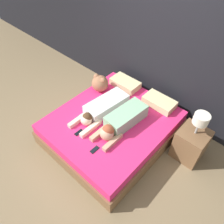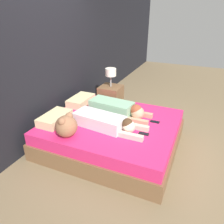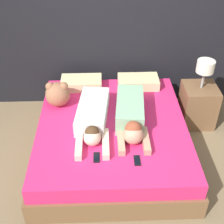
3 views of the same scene
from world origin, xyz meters
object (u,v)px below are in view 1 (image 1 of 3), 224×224
pillow_head_right (159,102)px  person_left (102,108)px  nightstand (191,143)px  plush_toy (100,83)px  person_right (121,121)px  cell_phone_left (79,132)px  cell_phone_right (95,150)px  bed (112,127)px  pillow_head_left (125,83)px

pillow_head_right → person_left: 0.98m
nightstand → plush_toy: bearing=-175.2°
person_left → plush_toy: (-0.42, 0.38, 0.07)m
person_left → person_right: person_right is taller
person_left → plush_toy: bearing=137.7°
person_right → cell_phone_left: size_ratio=7.11×
cell_phone_right → nightstand: size_ratio=0.15×
bed → plush_toy: size_ratio=6.33×
person_left → cell_phone_left: bearing=-85.6°
nightstand → person_right: bearing=-149.5°
cell_phone_right → bed: bearing=110.2°
pillow_head_left → cell_phone_right: pillow_head_left is taller
pillow_head_right → plush_toy: size_ratio=1.71×
person_left → cell_phone_left: 0.56m
person_left → plush_toy: plush_toy is taller
nightstand → cell_phone_left: bearing=-140.6°
person_right → bed: bearing=174.0°
person_right → person_left: bearing=177.5°
bed → pillow_head_left: (-0.38, 0.77, 0.29)m
pillow_head_right → cell_phone_right: pillow_head_right is taller
person_left → person_right: 0.43m
plush_toy → cell_phone_left: bearing=-63.6°
person_left → person_right: bearing=-2.5°
pillow_head_right → bed: bearing=-115.9°
person_right → cell_phone_right: size_ratio=7.11×
cell_phone_right → nightstand: (0.93, 1.14, -0.13)m
pillow_head_right → cell_phone_left: (-0.55, -1.33, -0.06)m
plush_toy → pillow_head_right: bearing=21.2°
bed → person_right: size_ratio=1.98×
person_left → cell_phone_left: (0.04, -0.55, -0.08)m
cell_phone_right → plush_toy: 1.32m
cell_phone_left → plush_toy: (-0.46, 0.94, 0.15)m
person_right → cell_phone_left: bearing=-125.7°
pillow_head_left → plush_toy: bearing=-123.7°
cell_phone_right → cell_phone_left: bearing=171.9°
pillow_head_left → nightstand: 1.56m
bed → plush_toy: 0.84m
person_right → pillow_head_right: bearing=78.1°
pillow_head_right → cell_phone_left: bearing=-112.5°
cell_phone_left → person_right: bearing=54.3°
pillow_head_left → nightstand: (1.53, -0.24, -0.19)m
pillow_head_right → person_right: size_ratio=0.53×
person_left → nightstand: (1.37, 0.54, -0.22)m
pillow_head_left → plush_toy: 0.48m
pillow_head_right → cell_phone_right: (-0.15, -1.38, -0.06)m
cell_phone_left → cell_phone_right: bearing=-8.1°
pillow_head_left → pillow_head_right: same height
pillow_head_left → person_left: (0.16, -0.78, 0.03)m
person_left → cell_phone_right: bearing=-54.0°
nightstand → pillow_head_left: bearing=171.0°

